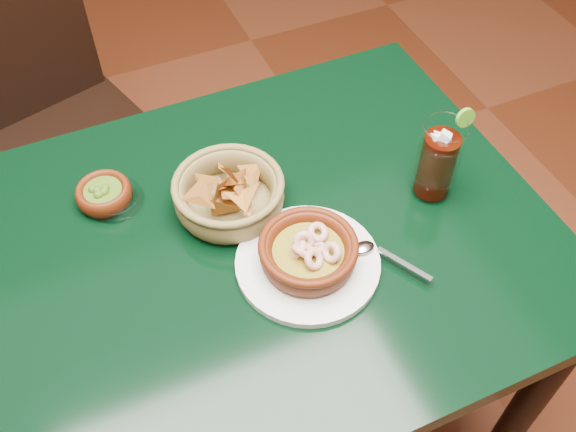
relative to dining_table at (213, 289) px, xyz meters
name	(u,v)px	position (x,y,z in m)	size (l,w,h in m)	color
ground	(236,427)	(0.00, 0.00, -0.65)	(7.00, 7.00, 0.00)	#471C0C
dining_table	(213,289)	(0.00, 0.00, 0.00)	(1.20, 0.80, 0.75)	black
dining_chair	(52,126)	(-0.19, 0.71, -0.13)	(0.55, 0.55, 0.96)	black
shrimp_plate	(308,255)	(0.15, -0.09, 0.13)	(0.29, 0.24, 0.08)	silver
chip_basket	(229,194)	(0.07, 0.09, 0.13)	(0.23, 0.23, 0.14)	olive
guacamole_ramekin	(104,194)	(-0.13, 0.19, 0.12)	(0.12, 0.12, 0.04)	#441606
cola_drink	(438,161)	(0.42, -0.03, 0.18)	(0.16, 0.16, 0.18)	white
glass_ashtray	(115,200)	(-0.11, 0.18, 0.11)	(0.11, 0.11, 0.03)	white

